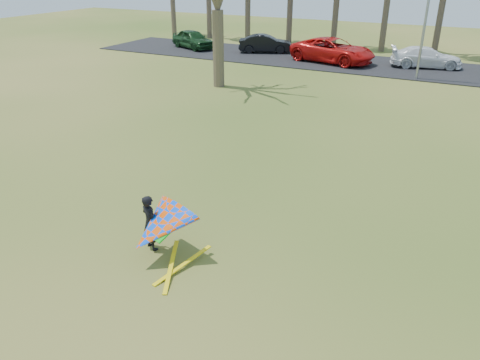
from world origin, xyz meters
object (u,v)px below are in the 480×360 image
at_px(streetlight, 431,2).
at_px(car_3, 426,57).
at_px(kite_flyer, 158,227).
at_px(car_2, 333,50).
at_px(car_0, 193,39).
at_px(car_1, 265,44).

bearing_deg(streetlight, car_3, 92.20).
distance_m(streetlight, kite_flyer, 23.26).
distance_m(streetlight, car_2, 7.69).
bearing_deg(car_2, kite_flyer, -158.82).
xyz_separation_m(streetlight, car_0, (-18.25, 3.02, -3.67)).
distance_m(streetlight, car_3, 5.27).
xyz_separation_m(car_0, kite_flyer, (15.29, -25.81, 0.05)).
relative_size(streetlight, car_3, 1.73).
bearing_deg(car_2, streetlight, -98.64).
relative_size(car_2, car_3, 1.30).
bearing_deg(car_3, car_0, 77.83).
bearing_deg(kite_flyer, car_3, 83.94).
xyz_separation_m(streetlight, car_1, (-12.14, 3.97, -3.73)).
xyz_separation_m(car_1, kite_flyer, (9.19, -26.76, 0.10)).
height_order(car_1, car_2, car_2).
bearing_deg(car_3, car_1, 74.44).
height_order(car_0, car_1, car_0).
bearing_deg(streetlight, car_0, 170.59).
relative_size(streetlight, car_0, 1.86).
bearing_deg(car_1, streetlight, -131.25).
bearing_deg(streetlight, car_1, 161.90).
distance_m(car_0, car_1, 6.18).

